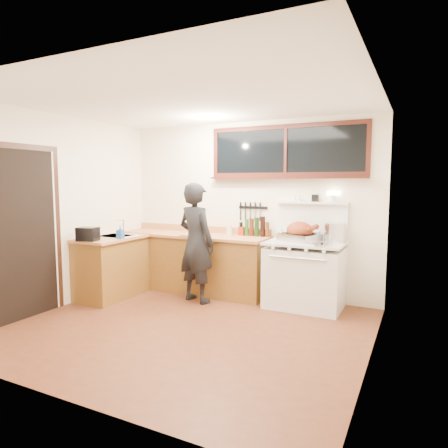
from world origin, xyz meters
The scene contains 20 objects.
ground_plane centered at (0.00, 0.00, -0.01)m, with size 4.00×3.50×0.02m, color #532716.
room_shell centered at (0.00, 0.00, 1.65)m, with size 4.10×3.60×2.65m.
counter_back centered at (-0.80, 1.45, 0.45)m, with size 2.44×0.64×1.00m.
counter_left centered at (-1.70, 0.62, 0.45)m, with size 0.64×1.09×0.90m.
sink_unit centered at (-1.68, 0.70, 0.85)m, with size 0.50×0.45×0.37m.
vintage_stove centered at (1.00, 1.41, 0.47)m, with size 1.02×0.74×1.58m.
back_window centered at (0.60, 1.72, 2.06)m, with size 2.32×0.13×0.77m.
left_doorway centered at (-1.99, -0.55, 1.09)m, with size 0.02×1.04×2.17m.
knife_strip centered at (0.08, 1.73, 1.31)m, with size 0.46×0.03×0.28m.
man centered at (-0.46, 0.98, 0.85)m, with size 0.70×0.55×1.70m.
soap_bottle centered at (-1.43, 0.52, 0.99)m, with size 0.09×0.09×0.19m.
toaster centered at (-1.70, 0.17, 0.99)m, with size 0.30×0.24×0.19m.
cutting_board centered at (-0.67, 1.29, 0.95)m, with size 0.40×0.32×0.13m.
roast_turkey centered at (0.90, 1.47, 1.01)m, with size 0.61×0.55×0.27m.
stockpot centered at (1.36, 1.57, 1.03)m, with size 0.31×0.31×0.26m.
saucepan centered at (1.05, 1.68, 0.96)m, with size 0.16×0.27×0.11m.
pot_lid centered at (1.27, 1.18, 0.91)m, with size 0.32×0.32×0.04m.
coffee_tin centered at (-0.04, 1.63, 0.97)m, with size 0.10×0.08×0.13m.
pitcher centered at (-0.21, 1.56, 0.98)m, with size 0.11×0.11×0.16m.
bottle_cluster centered at (0.18, 1.63, 1.03)m, with size 0.48×0.07×0.30m.
Camera 1 is at (2.39, -3.85, 1.70)m, focal length 32.00 mm.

